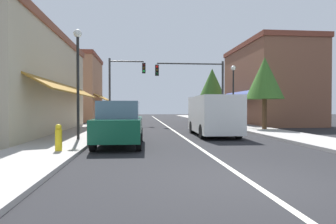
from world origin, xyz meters
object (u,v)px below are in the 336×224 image
Objects in this scene: parked_car_second_left at (121,119)px; street_lamp_right_mid at (233,86)px; traffic_signal_left_corner at (121,81)px; tree_right_near at (265,78)px; parked_car_nearest_left at (119,124)px; van_in_lane at (213,114)px; traffic_signal_mast_arm at (199,81)px; tree_right_far at (212,82)px; street_lamp_left_near at (78,67)px; fire_hydrant at (59,138)px.

parked_car_second_left is 10.11m from street_lamp_right_mid.
traffic_signal_left_corner is 1.21× the size of tree_right_near.
van_in_lane reaches higher than parked_car_nearest_left.
tree_right_far is (3.37, 8.80, 0.64)m from traffic_signal_mast_arm.
traffic_signal_mast_arm is 1.22× the size of tree_right_near.
traffic_signal_left_corner reaches higher than parked_car_second_left.
street_lamp_left_near is at bearing -95.14° from traffic_signal_left_corner.
van_in_lane is 7.18m from street_lamp_right_mid.
van_in_lane is at bearing -103.90° from tree_right_far.
street_lamp_left_near is at bearing -123.02° from parked_car_second_left.
van_in_lane is at bearing -62.89° from traffic_signal_left_corner.
van_in_lane is 18.56m from tree_right_far.
street_lamp_left_near reaches higher than van_in_lane.
traffic_signal_left_corner reaches higher than parked_car_nearest_left.
parked_car_second_left is 10.70m from traffic_signal_left_corner.
parked_car_nearest_left is at bearing -40.09° from street_lamp_left_near.
traffic_signal_left_corner is at bearing 86.17° from fire_hydrant.
van_in_lane is 12.29m from traffic_signal_left_corner.
van_in_lane is 1.09× the size of tree_right_near.
parked_car_nearest_left is 23.67m from tree_right_far.
traffic_signal_left_corner is 9.72m from street_lamp_right_mid.
street_lamp_right_mid is 3.32m from tree_right_near.
traffic_signal_mast_arm is at bearing 67.13° from parked_car_nearest_left.
street_lamp_left_near is 12.01m from tree_right_near.
parked_car_second_left is at bearing -118.16° from tree_right_far.
parked_car_nearest_left reaches higher than fire_hydrant.
traffic_signal_left_corner is at bearing 118.34° from van_in_lane.
van_in_lane is 0.90× the size of traffic_signal_mast_arm.
traffic_signal_left_corner is (-0.73, 14.49, 2.95)m from parked_car_nearest_left.
tree_right_far reaches higher than parked_car_nearest_left.
street_lamp_left_near reaches higher than fire_hydrant.
fire_hydrant is (0.06, -3.47, -2.77)m from street_lamp_left_near.
street_lamp_left_near is (-1.90, 1.60, 2.44)m from parked_car_nearest_left.
tree_right_far is (9.12, 21.55, 3.52)m from parked_car_nearest_left.
street_lamp_right_mid is (8.57, -4.52, -0.68)m from traffic_signal_left_corner.
parked_car_second_left reaches higher than fire_hydrant.
traffic_signal_left_corner is (-6.49, 1.74, 0.07)m from traffic_signal_mast_arm.
traffic_signal_left_corner is at bearing 94.31° from parked_car_nearest_left.
street_lamp_left_near is at bearing 141.31° from parked_car_nearest_left.
tree_right_far is at bearing 64.95° from fire_hydrant.
parked_car_second_left is at bearing 74.66° from fire_hydrant.
van_in_lane is at bearing 40.93° from fire_hydrant.
street_lamp_left_near is 4.44m from fire_hydrant.
street_lamp_right_mid is at bearing -96.31° from tree_right_far.
traffic_signal_left_corner reaches higher than street_lamp_right_mid.
street_lamp_left_near is (-1.16, -12.89, -0.51)m from traffic_signal_left_corner.
street_lamp_left_near is (-6.62, -2.22, 2.17)m from van_in_lane.
street_lamp_left_near is (-7.65, -11.15, -0.44)m from traffic_signal_mast_arm.
tree_right_far is at bearing 69.05° from traffic_signal_mast_arm.
traffic_signal_left_corner is 6.67× the size of fire_hydrant.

